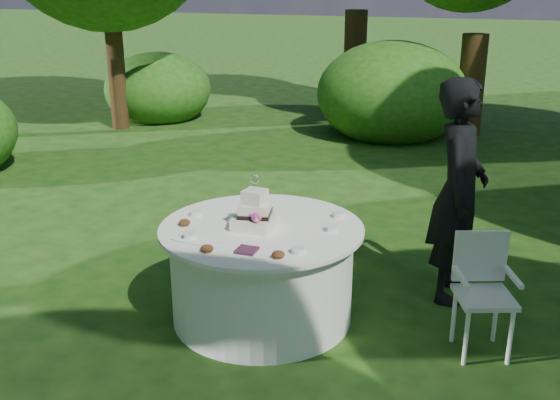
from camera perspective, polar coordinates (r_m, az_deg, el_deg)
The scene contains 9 objects.
ground at distance 5.30m, azimuth -1.55°, elevation -10.10°, with size 80.00×80.00×0.00m, color #12380F.
napkins at distance 4.53m, azimuth -2.93°, elevation -4.38°, with size 0.14×0.14×0.02m, color #4A1F3E.
feather_plume at distance 4.68m, azimuth -6.92°, elevation -3.73°, with size 0.48×0.07×0.01m, color white.
guest at distance 5.47m, azimuth 15.29°, elevation 0.69°, with size 0.67×0.44×1.84m, color black.
table at distance 5.12m, azimuth -1.58°, elevation -6.30°, with size 1.56×1.56×0.77m.
cake at distance 4.90m, azimuth -2.19°, elevation -1.21°, with size 0.30×0.31×0.42m.
chair at distance 4.87m, azimuth 17.21°, elevation -6.95°, with size 0.49×0.49×0.87m.
votives at distance 4.99m, azimuth -1.16°, elevation -1.98°, with size 1.20×0.98×0.04m.
petal_cups at distance 4.65m, azimuth -5.12°, elevation -3.58°, with size 0.97×0.48×0.05m.
Camera 1 is at (1.74, -4.29, 2.57)m, focal length 42.00 mm.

